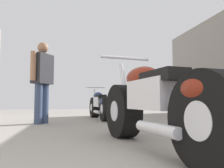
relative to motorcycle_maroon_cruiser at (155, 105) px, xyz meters
The scene contains 4 objects.
ground_plane 2.26m from the motorcycle_maroon_cruiser, 86.83° to the left, with size 18.15×18.15×0.00m, color gray.
motorcycle_maroon_cruiser is the anchor object (origin of this frame).
motorcycle_black_naked 3.69m from the motorcycle_maroon_cruiser, 89.88° to the left, with size 0.55×1.85×0.86m.
mechanic_in_blue 3.15m from the motorcycle_maroon_cruiser, 115.22° to the left, with size 0.45×0.62×1.68m.
Camera 1 is at (-0.94, -0.45, 0.46)m, focal length 36.20 mm.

